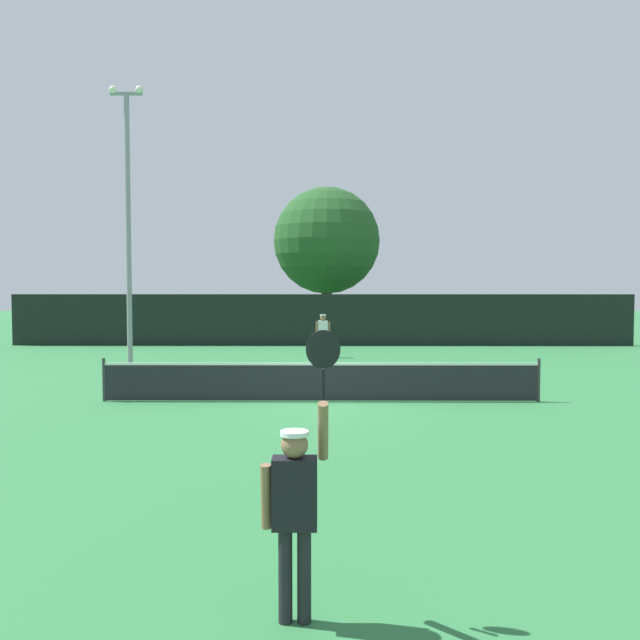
% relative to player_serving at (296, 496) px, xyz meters
% --- Properties ---
extents(ground_plane, '(120.00, 120.00, 0.00)m').
position_rel_player_serving_xyz_m(ground_plane, '(0.17, 10.91, -1.09)').
color(ground_plane, '#2D723D').
extents(tennis_net, '(10.82, 0.08, 1.07)m').
position_rel_player_serving_xyz_m(tennis_net, '(0.17, 10.91, -0.58)').
color(tennis_net, '#232328').
rests_on(tennis_net, ground).
extents(perimeter_fence, '(29.67, 0.12, 2.45)m').
position_rel_player_serving_xyz_m(perimeter_fence, '(0.17, 26.46, 0.14)').
color(perimeter_fence, black).
rests_on(perimeter_fence, ground).
extents(player_serving, '(0.67, 0.39, 2.49)m').
position_rel_player_serving_xyz_m(player_serving, '(0.00, 0.00, 0.00)').
color(player_serving, black).
rests_on(player_serving, ground).
extents(player_receiving, '(0.57, 0.25, 1.71)m').
position_rel_player_serving_xyz_m(player_receiving, '(0.21, 21.10, -0.04)').
color(player_receiving, white).
rests_on(player_receiving, ground).
extents(tennis_ball, '(0.07, 0.07, 0.07)m').
position_rel_player_serving_xyz_m(tennis_ball, '(1.24, 12.84, -1.06)').
color(tennis_ball, '#CCE033').
rests_on(tennis_ball, ground).
extents(light_pole, '(1.18, 0.28, 9.70)m').
position_rel_player_serving_xyz_m(light_pole, '(-6.53, 17.76, 4.34)').
color(light_pole, gray).
rests_on(light_pole, ground).
extents(large_tree, '(5.80, 5.80, 8.21)m').
position_rel_player_serving_xyz_m(large_tree, '(0.40, 31.25, 4.20)').
color(large_tree, brown).
rests_on(large_tree, ground).
extents(parked_car_near, '(2.32, 4.37, 1.69)m').
position_rel_player_serving_xyz_m(parked_car_near, '(-3.12, 33.78, -0.31)').
color(parked_car_near, black).
rests_on(parked_car_near, ground).
extents(parked_car_mid, '(2.22, 4.33, 1.69)m').
position_rel_player_serving_xyz_m(parked_car_mid, '(10.31, 32.38, -0.31)').
color(parked_car_mid, red).
rests_on(parked_car_mid, ground).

